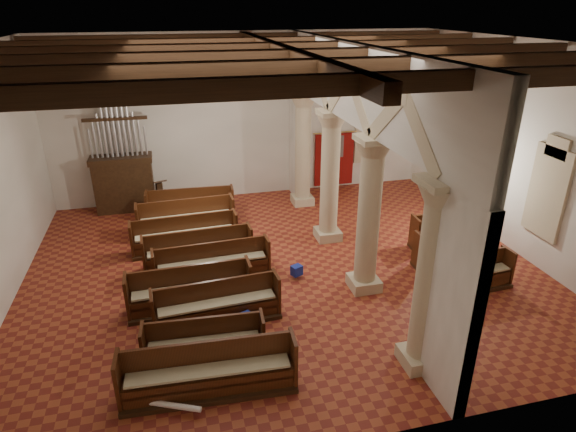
# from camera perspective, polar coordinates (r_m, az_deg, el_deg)

# --- Properties ---
(floor) EXTENTS (14.00, 14.00, 0.00)m
(floor) POSITION_cam_1_polar(r_m,az_deg,el_deg) (13.67, -0.51, -6.19)
(floor) COLOR brown
(floor) RESTS_ON ground
(ceiling) EXTENTS (14.00, 14.00, 0.00)m
(ceiling) POSITION_cam_1_polar(r_m,az_deg,el_deg) (11.86, -0.62, 19.77)
(ceiling) COLOR black
(ceiling) RESTS_ON wall_back
(wall_back) EXTENTS (14.00, 0.02, 6.00)m
(wall_back) POSITION_cam_1_polar(r_m,az_deg,el_deg) (18.13, -5.09, 11.55)
(wall_back) COLOR white
(wall_back) RESTS_ON floor
(wall_front) EXTENTS (14.00, 0.02, 6.00)m
(wall_front) POSITION_cam_1_polar(r_m,az_deg,el_deg) (7.26, 10.71, -8.67)
(wall_front) COLOR white
(wall_front) RESTS_ON floor
(wall_right) EXTENTS (0.02, 12.00, 6.00)m
(wall_right) POSITION_cam_1_polar(r_m,az_deg,el_deg) (15.56, 25.59, 7.22)
(wall_right) COLOR white
(wall_right) RESTS_ON floor
(ceiling_beams) EXTENTS (13.80, 11.80, 0.30)m
(ceiling_beams) POSITION_cam_1_polar(r_m,az_deg,el_deg) (11.87, -0.62, 18.90)
(ceiling_beams) COLOR #392312
(ceiling_beams) RESTS_ON wall_back
(arcade) EXTENTS (0.90, 11.90, 6.00)m
(arcade) POSITION_cam_1_polar(r_m,az_deg,el_deg) (12.80, 7.38, 8.81)
(arcade) COLOR tan
(arcade) RESTS_ON floor
(window_right_a) EXTENTS (0.03, 1.00, 2.20)m
(window_right_a) POSITION_cam_1_polar(r_m,az_deg,el_deg) (14.71, 28.50, 2.47)
(window_right_a) COLOR #347560
(window_right_a) RESTS_ON wall_right
(window_right_b) EXTENTS (0.03, 1.00, 2.20)m
(window_right_b) POSITION_cam_1_polar(r_m,az_deg,el_deg) (17.68, 20.16, 7.17)
(window_right_b) COLOR #347560
(window_right_b) RESTS_ON wall_right
(window_back) EXTENTS (1.00, 0.03, 2.20)m
(window_back) POSITION_cam_1_polar(r_m,az_deg,el_deg) (19.68, 9.74, 9.90)
(window_back) COLOR #347560
(window_back) RESTS_ON wall_back
(pipe_organ) EXTENTS (2.10, 0.85, 4.40)m
(pipe_organ) POSITION_cam_1_polar(r_m,az_deg,el_deg) (17.95, -18.99, 4.80)
(pipe_organ) COLOR #392312
(pipe_organ) RESTS_ON floor
(lectern) EXTENTS (0.55, 0.58, 1.14)m
(lectern) POSITION_cam_1_polar(r_m,az_deg,el_deg) (17.97, -14.91, 2.26)
(lectern) COLOR #391D12
(lectern) RESTS_ON floor
(dossal_curtain) EXTENTS (1.80, 0.07, 2.17)m
(dossal_curtain) POSITION_cam_1_polar(r_m,az_deg,el_deg) (19.37, 5.49, 6.72)
(dossal_curtain) COLOR maroon
(dossal_curtain) RESTS_ON floor
(processional_banner) EXTENTS (0.55, 0.70, 2.40)m
(processional_banner) POSITION_cam_1_polar(r_m,az_deg,el_deg) (19.07, 5.67, 5.29)
(processional_banner) COLOR #392312
(processional_banner) RESTS_ON floor
(hymnal_box_a) EXTENTS (0.28, 0.23, 0.27)m
(hymnal_box_a) POSITION_cam_1_polar(r_m,az_deg,el_deg) (9.84, -1.06, -18.39)
(hymnal_box_a) COLOR navy
(hymnal_box_a) RESTS_ON floor
(hymnal_box_b) EXTENTS (0.37, 0.34, 0.30)m
(hymnal_box_b) POSITION_cam_1_polar(r_m,az_deg,el_deg) (11.25, -5.10, -12.15)
(hymnal_box_b) COLOR navy
(hymnal_box_b) RESTS_ON floor
(hymnal_box_c) EXTENTS (0.34, 0.32, 0.28)m
(hymnal_box_c) POSITION_cam_1_polar(r_m,az_deg,el_deg) (13.09, 1.04, -6.45)
(hymnal_box_c) COLOR #151795
(hymnal_box_c) RESTS_ON floor
(tube_heater_a) EXTENTS (1.03, 0.54, 0.11)m
(tube_heater_a) POSITION_cam_1_polar(r_m,az_deg,el_deg) (9.63, -13.50, -21.00)
(tube_heater_a) COLOR white
(tube_heater_a) RESTS_ON floor
(tube_heater_b) EXTENTS (0.87, 0.13, 0.09)m
(tube_heater_b) POSITION_cam_1_polar(r_m,az_deg,el_deg) (10.23, -12.43, -17.67)
(tube_heater_b) COLOR silver
(tube_heater_b) RESTS_ON floor
(nave_pew_0) EXTENTS (3.35, 0.89, 1.08)m
(nave_pew_0) POSITION_cam_1_polar(r_m,az_deg,el_deg) (9.74, -9.29, -18.40)
(nave_pew_0) COLOR #392312
(nave_pew_0) RESTS_ON floor
(nave_pew_1) EXTENTS (2.52, 0.81, 0.98)m
(nave_pew_1) POSITION_cam_1_polar(r_m,az_deg,el_deg) (10.46, -9.82, -15.19)
(nave_pew_1) COLOR #392312
(nave_pew_1) RESTS_ON floor
(nave_pew_2) EXTENTS (2.97, 0.88, 1.03)m
(nave_pew_2) POSITION_cam_1_polar(r_m,az_deg,el_deg) (11.49, -8.35, -10.93)
(nave_pew_2) COLOR #392312
(nave_pew_2) RESTS_ON floor
(nave_pew_3) EXTENTS (2.98, 0.81, 1.10)m
(nave_pew_3) POSITION_cam_1_polar(r_m,az_deg,el_deg) (12.06, -11.46, -9.22)
(nave_pew_3) COLOR #392312
(nave_pew_3) RESTS_ON floor
(nave_pew_4) EXTENTS (3.14, 0.80, 1.00)m
(nave_pew_4) POSITION_cam_1_polar(r_m,az_deg,el_deg) (13.21, -8.91, -6.03)
(nave_pew_4) COLOR #392312
(nave_pew_4) RESTS_ON floor
(nave_pew_5) EXTENTS (3.08, 0.85, 1.04)m
(nave_pew_5) POSITION_cam_1_polar(r_m,az_deg,el_deg) (13.88, -10.52, -4.52)
(nave_pew_5) COLOR #392312
(nave_pew_5) RESTS_ON floor
(nave_pew_6) EXTENTS (3.18, 0.85, 1.04)m
(nave_pew_6) POSITION_cam_1_polar(r_m,az_deg,el_deg) (14.85, -12.06, -2.67)
(nave_pew_6) COLOR #392312
(nave_pew_6) RESTS_ON floor
(nave_pew_7) EXTENTS (3.09, 0.89, 1.14)m
(nave_pew_7) POSITION_cam_1_polar(r_m,az_deg,el_deg) (15.82, -11.92, -0.83)
(nave_pew_7) COLOR #392312
(nave_pew_7) RESTS_ON floor
(nave_pew_8) EXTENTS (2.97, 0.88, 1.10)m
(nave_pew_8) POSITION_cam_1_polar(r_m,az_deg,el_deg) (16.82, -11.42, 0.71)
(nave_pew_8) COLOR #392312
(nave_pew_8) RESTS_ON floor
(aisle_pew_0) EXTENTS (1.84, 0.77, 0.98)m
(aisle_pew_0) POSITION_cam_1_polar(r_m,az_deg,el_deg) (13.58, 21.59, -6.68)
(aisle_pew_0) COLOR #392312
(aisle_pew_0) RESTS_ON floor
(aisle_pew_1) EXTENTS (1.89, 0.75, 1.08)m
(aisle_pew_1) POSITION_cam_1_polar(r_m,az_deg,el_deg) (14.33, 18.35, -4.35)
(aisle_pew_1) COLOR #392312
(aisle_pew_1) RESTS_ON floor
(aisle_pew_2) EXTENTS (1.87, 0.84, 1.08)m
(aisle_pew_2) POSITION_cam_1_polar(r_m,az_deg,el_deg) (15.30, 17.71, -2.41)
(aisle_pew_2) COLOR #392312
(aisle_pew_2) RESTS_ON floor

